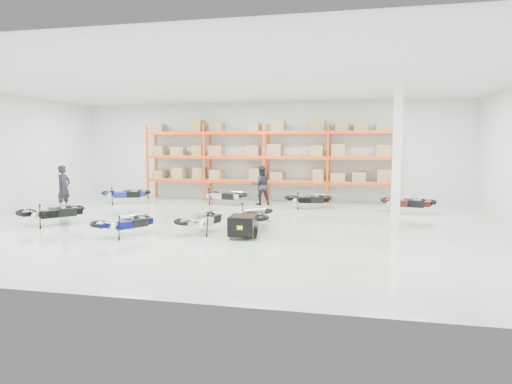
% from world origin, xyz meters
% --- Properties ---
extents(room, '(18.00, 18.00, 18.00)m').
position_xyz_m(room, '(0.00, 0.00, 2.25)').
color(room, silver).
rests_on(room, ground).
extents(pallet_rack, '(11.28, 0.98, 3.62)m').
position_xyz_m(pallet_rack, '(-0.00, 6.45, 2.26)').
color(pallet_rack, '#FF440D').
rests_on(pallet_rack, ground).
extents(structural_column, '(0.25, 0.25, 4.50)m').
position_xyz_m(structural_column, '(5.20, 0.50, 2.25)').
color(structural_column, white).
rests_on(structural_column, ground).
extents(moto_blue_centre, '(1.52, 1.78, 1.04)m').
position_xyz_m(moto_blue_centre, '(-2.35, -2.18, 0.49)').
color(moto_blue_centre, '#070A46').
rests_on(moto_blue_centre, ground).
extents(moto_silver_left, '(1.15, 1.78, 1.06)m').
position_xyz_m(moto_silver_left, '(-0.38, -1.25, 0.50)').
color(moto_silver_left, '#B1B3B8').
rests_on(moto_silver_left, ground).
extents(moto_black_far_left, '(1.84, 1.95, 1.16)m').
position_xyz_m(moto_black_far_left, '(-5.50, -1.08, 0.55)').
color(moto_black_far_left, black).
rests_on(moto_black_far_left, ground).
extents(moto_touring_right, '(1.00, 1.75, 1.08)m').
position_xyz_m(moto_touring_right, '(0.98, -0.15, 0.51)').
color(moto_touring_right, black).
rests_on(moto_touring_right, ground).
extents(trailer, '(0.79, 1.49, 0.62)m').
position_xyz_m(trailer, '(0.98, -1.75, 0.36)').
color(trailer, black).
rests_on(trailer, ground).
extents(moto_back_a, '(2.02, 1.51, 1.18)m').
position_xyz_m(moto_back_a, '(-5.89, 4.40, 0.55)').
color(moto_back_a, navy).
rests_on(moto_back_a, ground).
extents(moto_back_b, '(1.86, 1.26, 1.10)m').
position_xyz_m(moto_back_b, '(-1.53, 4.95, 0.52)').
color(moto_back_b, '#B1B5BB').
rests_on(moto_back_b, ground).
extents(moto_back_c, '(1.77, 1.10, 1.07)m').
position_xyz_m(moto_back_c, '(2.15, 4.53, 0.50)').
color(moto_back_c, black).
rests_on(moto_back_c, ground).
extents(moto_back_d, '(1.90, 1.23, 1.14)m').
position_xyz_m(moto_back_d, '(5.92, 4.04, 0.54)').
color(moto_back_d, '#410D0D').
rests_on(moto_back_d, ground).
extents(person_left, '(0.49, 0.69, 1.77)m').
position_xyz_m(person_left, '(-7.29, 2.05, 0.89)').
color(person_left, black).
rests_on(person_left, ground).
extents(person_back, '(1.00, 0.90, 1.69)m').
position_xyz_m(person_back, '(0.02, 5.23, 0.84)').
color(person_back, black).
rests_on(person_back, ground).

